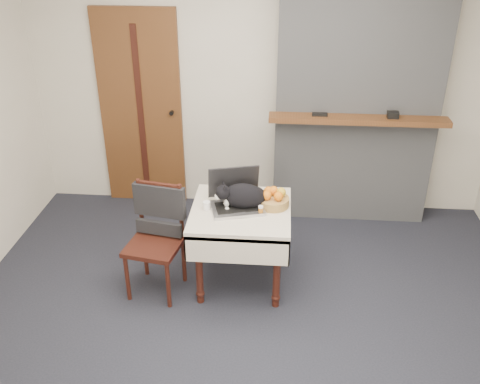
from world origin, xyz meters
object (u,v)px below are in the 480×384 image
object	(u,v)px
laptop	(236,197)
pill_bottle	(261,210)
cat	(244,196)
fruit_basket	(273,199)
chair	(157,224)
cream_jar	(207,206)
door	(141,110)
side_table	(241,221)

from	to	relation	value
laptop	pill_bottle	xyz separation A→B (m)	(0.20, -0.13, -0.03)
laptop	cat	world-z (taller)	laptop
cat	fruit_basket	size ratio (longest dim) A/B	1.95
pill_bottle	chair	world-z (taller)	chair
cream_jar	chair	distance (m)	0.42
door	side_table	size ratio (longest dim) A/B	2.56
door	chair	bearing A→B (deg)	-72.56
cream_jar	laptop	bearing A→B (deg)	19.95
door	pill_bottle	xyz separation A→B (m)	(1.27, -1.45, -0.26)
door	fruit_basket	xyz separation A→B (m)	(1.37, -1.29, -0.24)
cream_jar	fruit_basket	world-z (taller)	fruit_basket
pill_bottle	chair	distance (m)	0.83
side_table	cream_jar	world-z (taller)	cream_jar
door	cat	bearing A→B (deg)	-49.75
cat	pill_bottle	bearing A→B (deg)	-54.17
laptop	pill_bottle	bearing A→B (deg)	-48.65
side_table	chair	bearing A→B (deg)	-172.53
laptop	fruit_basket	xyz separation A→B (m)	(0.30, 0.02, -0.02)
laptop	cream_jar	xyz separation A→B (m)	(-0.22, -0.08, -0.04)
pill_bottle	chair	size ratio (longest dim) A/B	0.09
cat	chair	bearing A→B (deg)	173.31
fruit_basket	cream_jar	bearing A→B (deg)	-168.64
side_table	fruit_basket	distance (m)	0.31
fruit_basket	chair	xyz separation A→B (m)	(-0.91, -0.16, -0.17)
door	cream_jar	size ratio (longest dim) A/B	30.67
laptop	chair	xyz separation A→B (m)	(-0.61, -0.14, -0.19)
door	laptop	size ratio (longest dim) A/B	4.15
side_table	chair	distance (m)	0.66
laptop	cream_jar	distance (m)	0.24
fruit_basket	laptop	bearing A→B (deg)	-175.48
laptop	fruit_basket	bearing A→B (deg)	-10.74
cream_jar	fruit_basket	bearing A→B (deg)	11.36
pill_bottle	fruit_basket	xyz separation A→B (m)	(0.09, 0.16, 0.02)
pill_bottle	fruit_basket	world-z (taller)	fruit_basket
side_table	laptop	world-z (taller)	laptop
side_table	laptop	xyz separation A→B (m)	(-0.05, 0.05, 0.19)
laptop	fruit_basket	distance (m)	0.30
door	side_table	xyz separation A→B (m)	(1.11, -1.37, -0.41)
fruit_basket	chair	distance (m)	0.94
cat	side_table	bearing A→B (deg)	-152.17
cream_jar	fruit_basket	size ratio (longest dim) A/B	0.26
chair	door	bearing A→B (deg)	117.89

